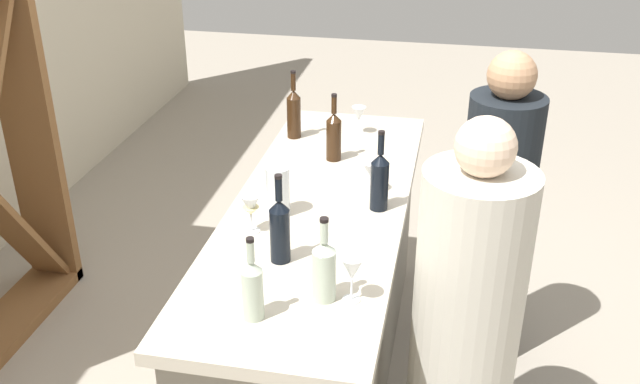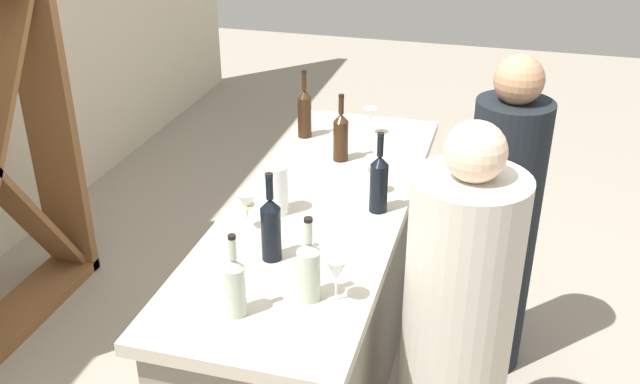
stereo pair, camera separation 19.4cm
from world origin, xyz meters
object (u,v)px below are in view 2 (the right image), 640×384
wine_bottle_center_near_black (271,227)px  person_center_guest (499,232)px  wine_glass_near_left (336,271)px  water_pitcher (277,190)px  wine_bottle_second_left_clear_pale (309,269)px  wine_glass_near_center (373,173)px  wine_bottle_rightmost_amber_brown (341,136)px  wine_bottle_far_right_amber_brown (305,112)px  wine_glass_far_left (247,205)px  person_left_guest (456,336)px  wine_bottle_second_right_near_black (379,182)px  wine_glass_near_right (370,116)px  wine_bottle_leftmost_clear_pale (235,285)px

wine_bottle_center_near_black → person_center_guest: bearing=-43.0°
wine_glass_near_left → water_pitcher: bearing=35.8°
wine_bottle_second_left_clear_pale → wine_glass_near_center: size_ratio=2.27×
wine_bottle_rightmost_amber_brown → wine_glass_near_left: 1.11m
wine_bottle_second_left_clear_pale → wine_bottle_far_right_amber_brown: (1.32, 0.41, 0.02)m
wine_bottle_far_right_amber_brown → wine_glass_far_left: wine_bottle_far_right_amber_brown is taller
person_left_guest → wine_bottle_second_right_near_black: bearing=-54.6°
wine_glass_near_left → wine_glass_far_left: wine_glass_near_left is taller
wine_bottle_center_near_black → wine_glass_near_right: wine_bottle_center_near_black is taller
wine_bottle_far_right_amber_brown → wine_glass_far_left: bearing=-176.7°
person_left_guest → wine_bottle_rightmost_amber_brown: bearing=-60.9°
person_center_guest → wine_bottle_leftmost_clear_pale: bearing=40.9°
water_pitcher → person_left_guest: person_left_guest is taller
wine_glass_near_right → wine_glass_far_left: wine_glass_far_left is taller
wine_bottle_leftmost_clear_pale → wine_glass_near_left: (0.15, -0.29, 0.01)m
wine_bottle_rightmost_amber_brown → water_pitcher: (-0.56, 0.12, -0.02)m
wine_bottle_far_right_amber_brown → person_left_guest: bearing=-140.3°
wine_glass_near_right → person_left_guest: 1.35m
wine_glass_near_left → wine_glass_near_right: bearing=7.7°
wine_bottle_second_right_near_black → wine_glass_near_left: (-0.64, 0.01, -0.01)m
wine_glass_near_left → water_pitcher: water_pitcher is taller
wine_bottle_far_right_amber_brown → water_pitcher: 0.80m
wine_bottle_rightmost_amber_brown → person_left_guest: (-0.83, -0.64, -0.37)m
wine_bottle_far_right_amber_brown → person_center_guest: size_ratio=0.23×
wine_bottle_leftmost_clear_pale → person_center_guest: (1.18, -0.78, -0.35)m
wine_glass_near_left → water_pitcher: size_ratio=0.80×
wine_bottle_second_right_near_black → person_center_guest: 0.72m
wine_glass_near_right → person_left_guest: (-1.17, -0.58, -0.35)m
wine_bottle_second_left_clear_pale → wine_glass_near_center: (0.80, -0.04, -0.02)m
wine_bottle_rightmost_amber_brown → wine_bottle_center_near_black: bearing=178.2°
wine_glass_near_left → wine_bottle_center_near_black: bearing=56.2°
wine_bottle_second_right_near_black → wine_glass_near_left: 0.64m
wine_bottle_second_left_clear_pale → wine_bottle_rightmost_amber_brown: size_ratio=0.94×
wine_glass_near_center → wine_bottle_center_near_black: bearing=158.4°
wine_glass_near_center → water_pitcher: bearing=129.3°
person_center_guest → wine_bottle_center_near_black: bearing=31.5°
wine_bottle_center_near_black → wine_bottle_second_right_near_black: bearing=-33.0°
wine_bottle_leftmost_clear_pale → person_center_guest: person_center_guest is taller
wine_glass_near_center → person_center_guest: (0.23, -0.54, -0.33)m
wine_bottle_second_right_near_black → person_left_guest: person_left_guest is taller
wine_bottle_second_left_clear_pale → wine_bottle_center_near_black: wine_bottle_center_near_black is taller
wine_bottle_leftmost_clear_pale → wine_bottle_second_left_clear_pale: (0.14, -0.20, 0.00)m
wine_bottle_second_left_clear_pale → wine_glass_near_left: bearing=-85.8°
wine_glass_near_right → wine_bottle_center_near_black: bearing=175.7°
wine_bottle_center_near_black → wine_glass_near_right: size_ratio=2.40×
wine_bottle_second_right_near_black → wine_glass_near_right: wine_bottle_second_right_near_black is taller
wine_glass_near_center → wine_glass_near_right: wine_glass_near_right is taller
wine_bottle_second_left_clear_pale → wine_bottle_rightmost_amber_brown: wine_bottle_rightmost_amber_brown is taller
wine_bottle_second_left_clear_pale → person_center_guest: (1.03, -0.58, -0.35)m
water_pitcher → wine_bottle_far_right_amber_brown: bearing=8.7°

